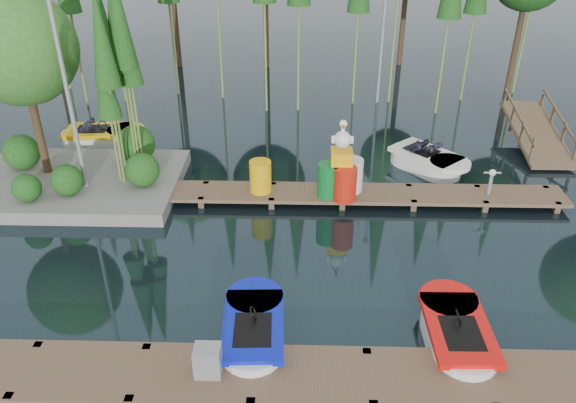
{
  "coord_description": "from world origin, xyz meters",
  "views": [
    {
      "loc": [
        0.84,
        -11.88,
        8.21
      ],
      "look_at": [
        0.5,
        0.5,
        1.1
      ],
      "focal_mm": 35.0,
      "sensor_mm": 36.0,
      "label": 1
    }
  ],
  "objects_px": {
    "island": "(50,85)",
    "boat_red": "(456,335)",
    "yellow_barrel": "(260,176)",
    "boat_blue": "(254,332)",
    "utility_cabinet": "(208,361)",
    "drum_cluster": "(342,174)",
    "boat_yellow_far": "(101,137)"
  },
  "relations": [
    {
      "from": "boat_blue",
      "to": "yellow_barrel",
      "type": "height_order",
      "value": "yellow_barrel"
    },
    {
      "from": "boat_red",
      "to": "boat_blue",
      "type": "bearing_deg",
      "value": 179.59
    },
    {
      "from": "boat_yellow_far",
      "to": "utility_cabinet",
      "type": "relative_size",
      "value": 4.98
    },
    {
      "from": "yellow_barrel",
      "to": "drum_cluster",
      "type": "distance_m",
      "value": 2.35
    },
    {
      "from": "utility_cabinet",
      "to": "drum_cluster",
      "type": "distance_m",
      "value": 7.4
    },
    {
      "from": "boat_blue",
      "to": "drum_cluster",
      "type": "distance_m",
      "value": 6.12
    },
    {
      "from": "utility_cabinet",
      "to": "yellow_barrel",
      "type": "distance_m",
      "value": 7.02
    },
    {
      "from": "boat_blue",
      "to": "yellow_barrel",
      "type": "relative_size",
      "value": 2.88
    },
    {
      "from": "island",
      "to": "boat_red",
      "type": "relative_size",
      "value": 2.49
    },
    {
      "from": "island",
      "to": "yellow_barrel",
      "type": "bearing_deg",
      "value": -7.57
    },
    {
      "from": "boat_red",
      "to": "utility_cabinet",
      "type": "bearing_deg",
      "value": -167.31
    },
    {
      "from": "boat_yellow_far",
      "to": "yellow_barrel",
      "type": "height_order",
      "value": "boat_yellow_far"
    },
    {
      "from": "boat_yellow_far",
      "to": "utility_cabinet",
      "type": "distance_m",
      "value": 12.11
    },
    {
      "from": "boat_blue",
      "to": "drum_cluster",
      "type": "height_order",
      "value": "drum_cluster"
    },
    {
      "from": "boat_blue",
      "to": "yellow_barrel",
      "type": "bearing_deg",
      "value": 90.16
    },
    {
      "from": "boat_blue",
      "to": "boat_red",
      "type": "distance_m",
      "value": 4.09
    },
    {
      "from": "island",
      "to": "utility_cabinet",
      "type": "distance_m",
      "value": 9.87
    },
    {
      "from": "yellow_barrel",
      "to": "island",
      "type": "bearing_deg",
      "value": 172.43
    },
    {
      "from": "boat_red",
      "to": "boat_yellow_far",
      "type": "distance_m",
      "value": 14.11
    },
    {
      "from": "island",
      "to": "boat_yellow_far",
      "type": "xyz_separation_m",
      "value": [
        0.01,
        3.01,
        -2.88
      ]
    },
    {
      "from": "boat_red",
      "to": "boat_yellow_far",
      "type": "xyz_separation_m",
      "value": [
        -10.29,
        9.66,
        0.05
      ]
    },
    {
      "from": "island",
      "to": "drum_cluster",
      "type": "relative_size",
      "value": 2.97
    },
    {
      "from": "island",
      "to": "utility_cabinet",
      "type": "height_order",
      "value": "island"
    },
    {
      "from": "drum_cluster",
      "to": "island",
      "type": "bearing_deg",
      "value": 173.45
    },
    {
      "from": "island",
      "to": "utility_cabinet",
      "type": "relative_size",
      "value": 11.28
    },
    {
      "from": "boat_red",
      "to": "boat_yellow_far",
      "type": "bearing_deg",
      "value": 136.14
    },
    {
      "from": "drum_cluster",
      "to": "boat_yellow_far",
      "type": "bearing_deg",
      "value": 154.4
    },
    {
      "from": "boat_yellow_far",
      "to": "drum_cluster",
      "type": "bearing_deg",
      "value": -8.98
    },
    {
      "from": "island",
      "to": "boat_blue",
      "type": "xyz_separation_m",
      "value": [
        6.21,
        -6.66,
        -2.92
      ]
    },
    {
      "from": "boat_blue",
      "to": "utility_cabinet",
      "type": "bearing_deg",
      "value": -125.5
    },
    {
      "from": "island",
      "to": "boat_red",
      "type": "height_order",
      "value": "island"
    },
    {
      "from": "boat_red",
      "to": "yellow_barrel",
      "type": "xyz_separation_m",
      "value": [
        -4.35,
        5.85,
        0.51
      ]
    }
  ]
}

